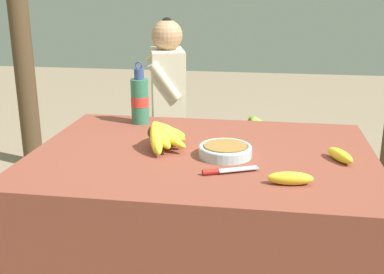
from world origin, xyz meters
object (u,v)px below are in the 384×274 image
object	(u,v)px
banana_bunch_ripe	(163,134)
water_bottle	(140,100)
loose_banana_side	(340,155)
wooden_bench	(196,140)
seated_vendor	(161,95)
loose_banana_front	(290,178)
banana_bunch_green	(256,123)
knife	(222,171)
serving_bowl	(225,150)

from	to	relation	value
banana_bunch_ripe	water_bottle	xyz separation A→B (m)	(-0.18, 0.35, 0.05)
loose_banana_side	banana_bunch_ripe	bearing A→B (deg)	177.14
banana_bunch_ripe	wooden_bench	distance (m)	1.36
seated_vendor	loose_banana_front	bearing A→B (deg)	100.82
loose_banana_side	banana_bunch_green	size ratio (longest dim) A/B	0.57
water_bottle	seated_vendor	distance (m)	0.92
knife	wooden_bench	size ratio (longest dim) A/B	0.14
wooden_bench	knife	bearing A→B (deg)	-78.28
banana_bunch_ripe	knife	bearing A→B (deg)	-41.26
water_bottle	banana_bunch_ripe	bearing A→B (deg)	-62.52
loose_banana_side	knife	distance (m)	0.44
loose_banana_front	loose_banana_side	distance (m)	0.31
banana_bunch_ripe	loose_banana_side	size ratio (longest dim) A/B	1.85
loose_banana_front	water_bottle	bearing A→B (deg)	136.13
banana_bunch_ripe	serving_bowl	bearing A→B (deg)	-10.65
knife	loose_banana_side	bearing A→B (deg)	0.70
banana_bunch_ripe	serving_bowl	size ratio (longest dim) A/B	1.36
loose_banana_side	knife	world-z (taller)	loose_banana_side
seated_vendor	knife	bearing A→B (deg)	94.49
wooden_bench	seated_vendor	world-z (taller)	seated_vendor
loose_banana_side	water_bottle	bearing A→B (deg)	155.57
banana_bunch_ripe	loose_banana_front	distance (m)	0.55
serving_bowl	water_bottle	xyz separation A→B (m)	(-0.42, 0.39, 0.08)
serving_bowl	loose_banana_front	xyz separation A→B (m)	(0.23, -0.23, -0.00)
water_bottle	wooden_bench	bearing A→B (deg)	82.97
serving_bowl	knife	distance (m)	0.17
seated_vendor	banana_bunch_green	bearing A→B (deg)	168.85
water_bottle	wooden_bench	world-z (taller)	water_bottle
serving_bowl	wooden_bench	bearing A→B (deg)	102.97
water_bottle	banana_bunch_green	bearing A→B (deg)	61.72
wooden_bench	serving_bowl	bearing A→B (deg)	-77.03
serving_bowl	water_bottle	world-z (taller)	water_bottle
loose_banana_front	wooden_bench	distance (m)	1.70
banana_bunch_ripe	water_bottle	size ratio (longest dim) A/B	0.95
water_bottle	loose_banana_side	world-z (taller)	water_bottle
wooden_bench	banana_bunch_green	xyz separation A→B (m)	(0.39, 0.00, 0.13)
water_bottle	loose_banana_front	xyz separation A→B (m)	(0.65, -0.62, -0.09)
loose_banana_front	banana_bunch_green	distance (m)	1.59
banana_bunch_ripe	loose_banana_front	size ratio (longest dim) A/B	1.80
banana_bunch_ripe	wooden_bench	xyz separation A→B (m)	(-0.06, 1.28, -0.43)
knife	banana_bunch_ripe	bearing A→B (deg)	114.82
wooden_bench	seated_vendor	bearing A→B (deg)	-168.63
wooden_bench	seated_vendor	xyz separation A→B (m)	(-0.22, -0.04, 0.31)
water_bottle	loose_banana_front	size ratio (longest dim) A/B	1.90
banana_bunch_ripe	water_bottle	distance (m)	0.39
water_bottle	seated_vendor	bearing A→B (deg)	96.50
banana_bunch_ripe	banana_bunch_green	bearing A→B (deg)	75.73
loose_banana_side	seated_vendor	size ratio (longest dim) A/B	0.13
loose_banana_front	loose_banana_side	size ratio (longest dim) A/B	1.03
banana_bunch_green	wooden_bench	bearing A→B (deg)	-179.69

